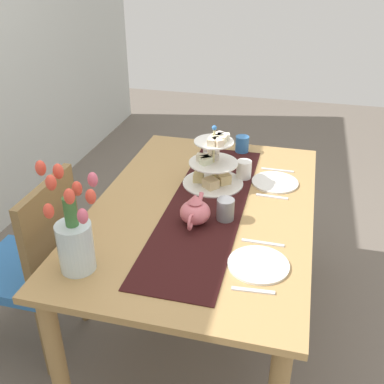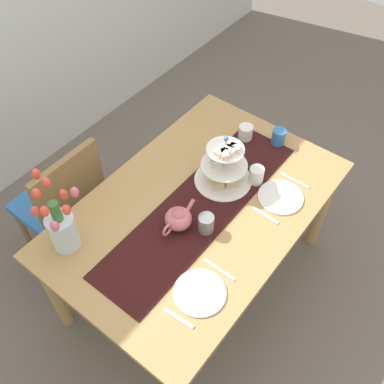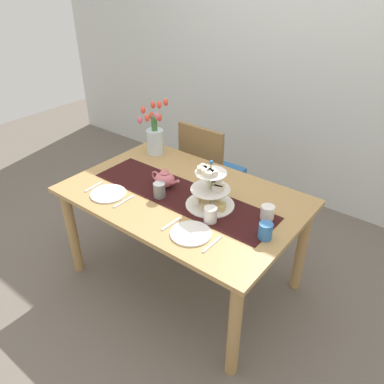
# 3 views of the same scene
# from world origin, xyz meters

# --- Properties ---
(ground_plane) EXTENTS (8.00, 8.00, 0.00)m
(ground_plane) POSITION_xyz_m (0.00, 0.00, 0.00)
(ground_plane) COLOR #6B6056
(room_wall_rear) EXTENTS (6.00, 0.08, 2.60)m
(room_wall_rear) POSITION_xyz_m (0.00, 1.59, 1.30)
(room_wall_rear) COLOR silver
(room_wall_rear) RESTS_ON ground_plane
(dining_table) EXTENTS (1.51, 0.98, 0.72)m
(dining_table) POSITION_xyz_m (0.00, 0.00, 0.62)
(dining_table) COLOR tan
(dining_table) RESTS_ON ground_plane
(chair_left) EXTENTS (0.42, 0.42, 0.91)m
(chair_left) POSITION_xyz_m (-0.31, 0.72, 0.50)
(chair_left) COLOR olive
(chair_left) RESTS_ON ground_plane
(table_runner) EXTENTS (1.27, 0.34, 0.00)m
(table_runner) POSITION_xyz_m (0.00, -0.02, 0.72)
(table_runner) COLOR black
(table_runner) RESTS_ON dining_table
(tiered_cake_stand) EXTENTS (0.30, 0.30, 0.30)m
(tiered_cake_stand) POSITION_xyz_m (0.21, 0.00, 0.83)
(tiered_cake_stand) COLOR beige
(tiered_cake_stand) RESTS_ON table_runner
(teapot) EXTENTS (0.24, 0.13, 0.14)m
(teapot) POSITION_xyz_m (-0.15, 0.00, 0.78)
(teapot) COLOR #D66B75
(teapot) RESTS_ON table_runner
(tulip_vase) EXTENTS (0.18, 0.22, 0.41)m
(tulip_vase) POSITION_xyz_m (-0.55, 0.34, 0.86)
(tulip_vase) COLOR silver
(tulip_vase) RESTS_ON dining_table
(cream_jug) EXTENTS (0.08, 0.08, 0.08)m
(cream_jug) POSITION_xyz_m (0.56, 0.09, 0.77)
(cream_jug) COLOR white
(cream_jug) RESTS_ON dining_table
(dinner_plate_left) EXTENTS (0.23, 0.23, 0.01)m
(dinner_plate_left) POSITION_xyz_m (-0.38, -0.30, 0.73)
(dinner_plate_left) COLOR white
(dinner_plate_left) RESTS_ON dining_table
(fork_left) EXTENTS (0.03, 0.15, 0.01)m
(fork_left) POSITION_xyz_m (-0.52, -0.30, 0.73)
(fork_left) COLOR silver
(fork_left) RESTS_ON dining_table
(knife_left) EXTENTS (0.01, 0.17, 0.01)m
(knife_left) POSITION_xyz_m (-0.23, -0.30, 0.73)
(knife_left) COLOR silver
(knife_left) RESTS_ON dining_table
(dinner_plate_right) EXTENTS (0.23, 0.23, 0.01)m
(dinner_plate_right) POSITION_xyz_m (0.30, -0.30, 0.73)
(dinner_plate_right) COLOR white
(dinner_plate_right) RESTS_ON dining_table
(fork_right) EXTENTS (0.02, 0.15, 0.01)m
(fork_right) POSITION_xyz_m (0.15, -0.30, 0.73)
(fork_right) COLOR silver
(fork_right) RESTS_ON dining_table
(knife_right) EXTENTS (0.01, 0.17, 0.01)m
(knife_right) POSITION_xyz_m (0.44, -0.30, 0.73)
(knife_right) COLOR silver
(knife_right) RESTS_ON dining_table
(mug_grey) EXTENTS (0.08, 0.08, 0.09)m
(mug_grey) POSITION_xyz_m (-0.09, -0.12, 0.77)
(mug_grey) COLOR slate
(mug_grey) RESTS_ON table_runner
(mug_white_text) EXTENTS (0.08, 0.08, 0.09)m
(mug_white_text) POSITION_xyz_m (0.31, -0.14, 0.77)
(mug_white_text) COLOR white
(mug_white_text) RESTS_ON dining_table
(mug_orange) EXTENTS (0.08, 0.08, 0.09)m
(mug_orange) POSITION_xyz_m (0.63, -0.08, 0.77)
(mug_orange) COLOR #3370B7
(mug_orange) RESTS_ON dining_table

